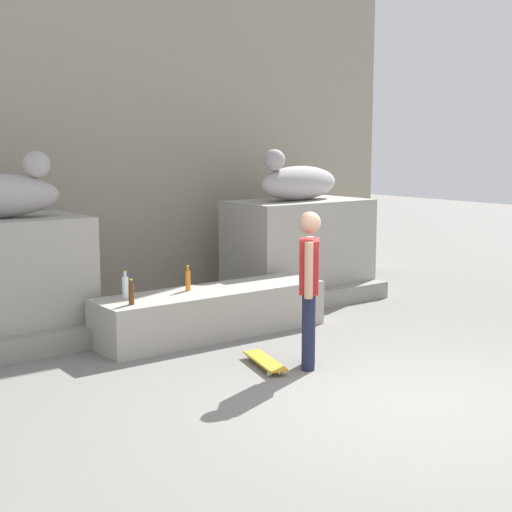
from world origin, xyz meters
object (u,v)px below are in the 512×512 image
Objects in this scene: bottle_orange at (188,280)px; skater at (309,283)px; bottle_brown at (131,294)px; statue_reclining_right at (298,182)px; bottle_clear at (125,287)px; skateboard at (265,361)px.

skater is at bearing -79.67° from bottle_orange.
bottle_brown is at bearing -162.31° from bottle_orange.
statue_reclining_right is 5.30× the size of bottle_orange.
bottle_brown is (-0.10, -0.35, -0.02)m from bottle_clear.
skateboard is at bearing -64.21° from bottle_clear.
bottle_orange is 0.97m from bottle_brown.
skater is 2.03× the size of skateboard.
statue_reclining_right is 3.87m from bottle_brown.
bottle_brown is (-0.92, -0.29, -0.01)m from bottle_orange.
skateboard is 2.62× the size of bottle_orange.
bottle_orange is (0.82, -0.06, -0.01)m from bottle_clear.
statue_reclining_right is 3.72m from skater.
statue_reclining_right is 2.95m from bottle_orange.
bottle_brown is (-3.49, -1.27, -1.10)m from statue_reclining_right.
statue_reclining_right is 5.75× the size of bottle_brown.
statue_reclining_right is 4.04m from skateboard.
bottle_brown is (-1.27, 1.59, -0.23)m from skater.
statue_reclining_right is 1.00× the size of skater.
bottle_clear is at bearing 41.00° from skateboard.
skater is 5.77× the size of bottle_brown.
skater reaches higher than bottle_orange.
skater is at bearing -51.38° from bottle_brown.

